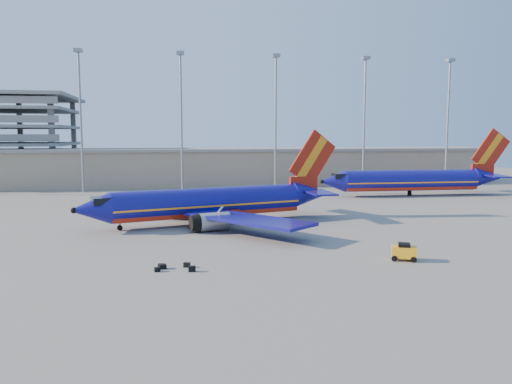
% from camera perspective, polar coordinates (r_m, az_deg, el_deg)
% --- Properties ---
extents(ground, '(220.00, 220.00, 0.00)m').
position_cam_1_polar(ground, '(61.13, -2.75, -4.43)').
color(ground, slate).
rests_on(ground, ground).
extents(terminal_building, '(122.00, 16.00, 8.50)m').
position_cam_1_polar(terminal_building, '(119.05, -1.31, 3.01)').
color(terminal_building, gray).
rests_on(terminal_building, ground).
extents(light_mast_row, '(101.60, 1.60, 28.65)m').
position_cam_1_polar(light_mast_row, '(106.45, -3.09, 9.71)').
color(light_mast_row, gray).
rests_on(light_mast_row, ground).
extents(aircraft_main, '(35.87, 34.02, 12.43)m').
position_cam_1_polar(aircraft_main, '(66.15, -4.75, -1.28)').
color(aircraft_main, navy).
rests_on(aircraft_main, ground).
extents(aircraft_second, '(38.32, 14.94, 12.98)m').
position_cam_1_polar(aircraft_second, '(100.82, 17.69, 1.30)').
color(aircraft_second, navy).
rests_on(aircraft_second, ground).
extents(baggage_tug, '(2.60, 2.14, 1.61)m').
position_cam_1_polar(baggage_tug, '(48.63, 16.56, -6.55)').
color(baggage_tug, '#FDAD16').
rests_on(baggage_tug, ground).
extents(luggage_pile, '(3.53, 1.96, 0.48)m').
position_cam_1_polar(luggage_pile, '(44.34, -9.39, -8.46)').
color(luggage_pile, black).
rests_on(luggage_pile, ground).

